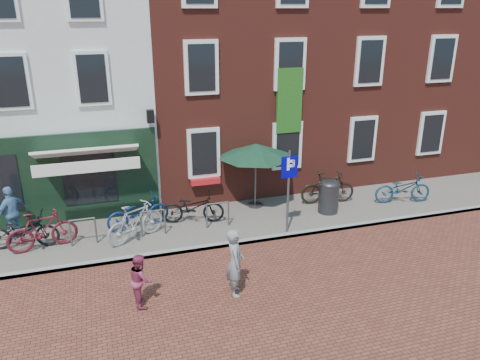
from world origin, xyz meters
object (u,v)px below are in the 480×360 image
object	(u,v)px
woman	(235,262)
bicycle_1	(42,230)
bicycle_2	(138,212)
parasol	(256,148)
parking_sign	(289,180)
boy	(141,280)
bicycle_6	(403,188)
bicycle_3	(136,222)
cafe_person	(12,213)
bicycle_0	(23,231)
bicycle_5	(328,188)
litter_bin	(329,194)
bicycle_4	(193,207)

from	to	relation	value
woman	bicycle_1	bearing A→B (deg)	61.59
bicycle_2	parasol	bearing A→B (deg)	-95.80
parking_sign	boy	bearing A→B (deg)	-153.48
bicycle_1	bicycle_6	world-z (taller)	bicycle_1
bicycle_3	bicycle_1	bearing A→B (deg)	56.84
bicycle_2	bicycle_6	bearing A→B (deg)	-107.24
bicycle_3	cafe_person	bearing A→B (deg)	42.75
bicycle_2	bicycle_6	xyz separation A→B (m)	(9.06, -0.70, 0.00)
parking_sign	boy	size ratio (longest dim) A/B	2.00
bicycle_0	bicycle_5	xyz separation A→B (m)	(9.78, 0.40, 0.06)
litter_bin	cafe_person	world-z (taller)	cafe_person
bicycle_1	boy	bearing A→B (deg)	-155.80
parking_sign	woman	world-z (taller)	parking_sign
bicycle_0	bicycle_4	xyz separation A→B (m)	(4.96, 0.24, 0.00)
litter_bin	bicycle_4	bearing A→B (deg)	173.17
bicycle_2	bicycle_3	xyz separation A→B (m)	(-0.15, -0.83, 0.06)
parking_sign	bicycle_0	distance (m)	7.77
litter_bin	bicycle_3	bearing A→B (deg)	-178.76
bicycle_3	bicycle_5	size ratio (longest dim) A/B	1.00
woman	bicycle_1	distance (m)	5.85
woman	bicycle_6	bearing A→B (deg)	-54.29
parking_sign	bicycle_0	world-z (taller)	parking_sign
boy	bicycle_0	world-z (taller)	boy
cafe_person	bicycle_4	bearing A→B (deg)	130.41
litter_bin	boy	distance (m)	7.31
parking_sign	woman	bearing A→B (deg)	-133.41
boy	cafe_person	xyz separation A→B (m)	(-3.24, 4.30, 0.28)
bicycle_6	bicycle_5	bearing A→B (deg)	85.63
bicycle_1	bicycle_3	distance (m)	2.58
bicycle_1	parasol	bearing A→B (deg)	-91.83
bicycle_5	bicycle_6	bearing A→B (deg)	-97.66
parasol	bicycle_4	size ratio (longest dim) A/B	1.28
parking_sign	parasol	world-z (taller)	parking_sign
bicycle_6	bicycle_3	bearing A→B (deg)	101.95
parasol	bicycle_3	bearing A→B (deg)	-162.39
bicycle_1	woman	bearing A→B (deg)	-139.26
bicycle_2	bicycle_6	distance (m)	9.09
bicycle_0	bicycle_3	size ratio (longest dim) A/B	1.03
bicycle_6	bicycle_1	bearing A→B (deg)	100.82
bicycle_0	parasol	bearing A→B (deg)	-75.66
parasol	bicycle_0	xyz separation A→B (m)	(-7.27, -0.89, -1.58)
boy	bicycle_2	world-z (taller)	boy
litter_bin	parasol	distance (m)	2.88
parking_sign	bicycle_4	xyz separation A→B (m)	(-2.61, 1.52, -1.18)
parking_sign	bicycle_6	distance (m)	4.99
bicycle_1	bicycle_4	size ratio (longest dim) A/B	0.97
litter_bin	boy	bearing A→B (deg)	-153.22
bicycle_5	bicycle_0	bearing A→B (deg)	100.20
boy	bicycle_4	size ratio (longest dim) A/B	0.66
parking_sign	bicycle_4	distance (m)	3.24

